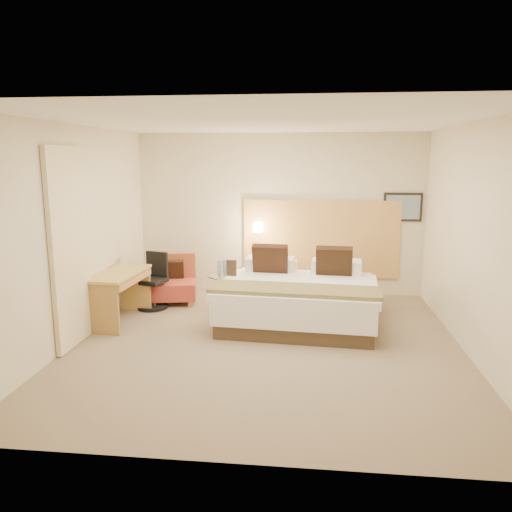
# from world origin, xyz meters

# --- Properties ---
(floor) EXTENTS (4.80, 5.00, 0.02)m
(floor) POSITION_xyz_m (0.00, 0.00, -0.01)
(floor) COLOR #7B6953
(floor) RESTS_ON ground
(ceiling) EXTENTS (4.80, 5.00, 0.02)m
(ceiling) POSITION_xyz_m (0.00, 0.00, 2.71)
(ceiling) COLOR white
(ceiling) RESTS_ON floor
(wall_back) EXTENTS (4.80, 0.02, 2.70)m
(wall_back) POSITION_xyz_m (0.00, 2.51, 1.35)
(wall_back) COLOR beige
(wall_back) RESTS_ON floor
(wall_front) EXTENTS (4.80, 0.02, 2.70)m
(wall_front) POSITION_xyz_m (0.00, -2.51, 1.35)
(wall_front) COLOR beige
(wall_front) RESTS_ON floor
(wall_left) EXTENTS (0.02, 5.00, 2.70)m
(wall_left) POSITION_xyz_m (-2.41, 0.00, 1.35)
(wall_left) COLOR beige
(wall_left) RESTS_ON floor
(wall_right) EXTENTS (0.02, 5.00, 2.70)m
(wall_right) POSITION_xyz_m (2.41, 0.00, 1.35)
(wall_right) COLOR beige
(wall_right) RESTS_ON floor
(headboard_panel) EXTENTS (2.60, 0.04, 1.30)m
(headboard_panel) POSITION_xyz_m (0.70, 2.47, 0.95)
(headboard_panel) COLOR tan
(headboard_panel) RESTS_ON wall_back
(art_frame) EXTENTS (0.62, 0.03, 0.47)m
(art_frame) POSITION_xyz_m (2.02, 2.48, 1.50)
(art_frame) COLOR black
(art_frame) RESTS_ON wall_back
(art_canvas) EXTENTS (0.54, 0.01, 0.39)m
(art_canvas) POSITION_xyz_m (2.02, 2.46, 1.50)
(art_canvas) COLOR slate
(art_canvas) RESTS_ON wall_back
(lamp_arm) EXTENTS (0.02, 0.12, 0.02)m
(lamp_arm) POSITION_xyz_m (-0.35, 2.42, 1.15)
(lamp_arm) COLOR silver
(lamp_arm) RESTS_ON wall_back
(lamp_shade) EXTENTS (0.15, 0.15, 0.15)m
(lamp_shade) POSITION_xyz_m (-0.35, 2.36, 1.15)
(lamp_shade) COLOR #F6E5C0
(lamp_shade) RESTS_ON wall_back
(curtain) EXTENTS (0.06, 0.90, 2.42)m
(curtain) POSITION_xyz_m (-2.36, -0.25, 1.22)
(curtain) COLOR beige
(curtain) RESTS_ON wall_left
(bottle_a) EXTENTS (0.07, 0.07, 0.22)m
(bottle_a) POSITION_xyz_m (-0.80, 1.17, 0.71)
(bottle_a) COLOR #86AACF
(bottle_a) RESTS_ON side_table
(bottle_b) EXTENTS (0.07, 0.07, 0.22)m
(bottle_b) POSITION_xyz_m (-0.73, 1.25, 0.71)
(bottle_b) COLOR #8BB7D7
(bottle_b) RESTS_ON side_table
(menu_folder) EXTENTS (0.14, 0.06, 0.24)m
(menu_folder) POSITION_xyz_m (-0.61, 1.11, 0.72)
(menu_folder) COLOR #3A2717
(menu_folder) RESTS_ON side_table
(bed) EXTENTS (2.28, 2.23, 1.05)m
(bed) POSITION_xyz_m (0.39, 1.03, 0.34)
(bed) COLOR #413120
(bed) RESTS_ON floor
(lounge_chair) EXTENTS (0.83, 0.76, 0.76)m
(lounge_chair) POSITION_xyz_m (-1.66, 1.72, 0.30)
(lounge_chair) COLOR #AE7D52
(lounge_chair) RESTS_ON floor
(side_table) EXTENTS (0.58, 0.58, 0.60)m
(side_table) POSITION_xyz_m (-0.70, 1.16, 0.33)
(side_table) COLOR silver
(side_table) RESTS_ON floor
(desk) EXTENTS (0.61, 1.19, 0.72)m
(desk) POSITION_xyz_m (-2.11, 0.65, 0.57)
(desk) COLOR tan
(desk) RESTS_ON floor
(desk_chair) EXTENTS (0.60, 0.60, 0.85)m
(desk_chair) POSITION_xyz_m (-1.88, 1.37, 0.35)
(desk_chair) COLOR black
(desk_chair) RESTS_ON floor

